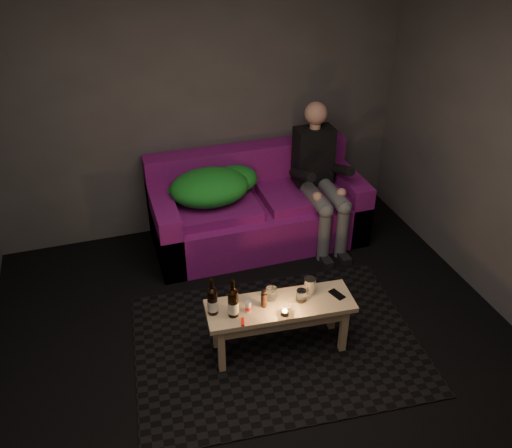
{
  "coord_description": "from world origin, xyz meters",
  "views": [
    {
      "loc": [
        -0.96,
        -2.52,
        3.03
      ],
      "look_at": [
        0.22,
        1.18,
        0.57
      ],
      "focal_mm": 38.0,
      "sensor_mm": 36.0,
      "label": 1
    }
  ],
  "objects": [
    {
      "name": "red_lighter",
      "position": [
        -0.2,
        0.18,
        0.45
      ],
      "size": [
        0.04,
        0.08,
        0.01
      ],
      "primitive_type": "cube",
      "rotation": [
        0.0,
        0.0,
        -0.27
      ],
      "color": "red",
      "rests_on": "coffee_table"
    },
    {
      "name": "sofa",
      "position": [
        0.42,
        1.82,
        0.31
      ],
      "size": [
        2.02,
        0.91,
        0.87
      ],
      "color": "#791061",
      "rests_on": "floor"
    },
    {
      "name": "coffee_table",
      "position": [
        0.12,
        0.29,
        0.36
      ],
      "size": [
        1.11,
        0.43,
        0.44
      ],
      "rotation": [
        0.0,
        0.0,
        -0.08
      ],
      "color": "tan",
      "rests_on": "rug"
    },
    {
      "name": "floor",
      "position": [
        0.0,
        0.0,
        0.0
      ],
      "size": [
        4.5,
        4.5,
        0.0
      ],
      "primitive_type": "plane",
      "color": "black",
      "rests_on": "ground"
    },
    {
      "name": "smartphone",
      "position": [
        0.55,
        0.26,
        0.45
      ],
      "size": [
        0.1,
        0.14,
        0.01
      ],
      "primitive_type": "cube",
      "rotation": [
        0.0,
        0.0,
        0.34
      ],
      "color": "black",
      "rests_on": "coffee_table"
    },
    {
      "name": "room",
      "position": [
        0.0,
        0.47,
        1.64
      ],
      "size": [
        4.5,
        4.5,
        4.5
      ],
      "color": "silver",
      "rests_on": "ground"
    },
    {
      "name": "pepper_mill",
      "position": [
        -0.0,
        0.3,
        0.5
      ],
      "size": [
        0.04,
        0.04,
        0.11
      ],
      "primitive_type": "cylinder",
      "rotation": [
        0.0,
        0.0,
        -0.01
      ],
      "color": "black",
      "rests_on": "coffee_table"
    },
    {
      "name": "beer_bottle_a",
      "position": [
        -0.37,
        0.35,
        0.55
      ],
      "size": [
        0.08,
        0.08,
        0.3
      ],
      "color": "black",
      "rests_on": "coffee_table"
    },
    {
      "name": "beer_bottle_b",
      "position": [
        -0.24,
        0.28,
        0.56
      ],
      "size": [
        0.08,
        0.08,
        0.31
      ],
      "color": "black",
      "rests_on": "coffee_table"
    },
    {
      "name": "salt_shaker",
      "position": [
        -0.13,
        0.28,
        0.49
      ],
      "size": [
        0.05,
        0.05,
        0.09
      ],
      "primitive_type": "cylinder",
      "rotation": [
        0.0,
        0.0,
        -0.11
      ],
      "color": "silver",
      "rests_on": "coffee_table"
    },
    {
      "name": "tumbler_front",
      "position": [
        0.28,
        0.28,
        0.49
      ],
      "size": [
        0.09,
        0.09,
        0.09
      ],
      "primitive_type": "cylinder",
      "rotation": [
        0.0,
        0.0,
        -0.29
      ],
      "color": "white",
      "rests_on": "coffee_table"
    },
    {
      "name": "green_blanket",
      "position": [
        0.0,
        1.81,
        0.65
      ],
      "size": [
        0.89,
        0.6,
        0.3
      ],
      "color": "#1A8F23",
      "rests_on": "sofa"
    },
    {
      "name": "rug",
      "position": [
        0.12,
        0.34,
        0.0
      ],
      "size": [
        2.29,
        1.75,
        0.01
      ],
      "primitive_type": "cube",
      "rotation": [
        0.0,
        0.0,
        -0.08
      ],
      "color": "black",
      "rests_on": "floor"
    },
    {
      "name": "tumbler_back",
      "position": [
        0.08,
        0.36,
        0.49
      ],
      "size": [
        0.09,
        0.09,
        0.1
      ],
      "primitive_type": "cylinder",
      "rotation": [
        0.0,
        0.0,
        0.18
      ],
      "color": "white",
      "rests_on": "coffee_table"
    },
    {
      "name": "tealight",
      "position": [
        0.11,
        0.17,
        0.47
      ],
      "size": [
        0.06,
        0.06,
        0.05
      ],
      "color": "white",
      "rests_on": "coffee_table"
    },
    {
      "name": "person",
      "position": [
        1.0,
        1.65,
        0.7
      ],
      "size": [
        0.36,
        0.84,
        1.35
      ],
      "color": "black",
      "rests_on": "sofa"
    },
    {
      "name": "steel_cup",
      "position": [
        0.37,
        0.35,
        0.5
      ],
      "size": [
        0.1,
        0.1,
        0.12
      ],
      "primitive_type": "cylinder",
      "rotation": [
        0.0,
        0.0,
        -0.12
      ],
      "color": "silver",
      "rests_on": "coffee_table"
    }
  ]
}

